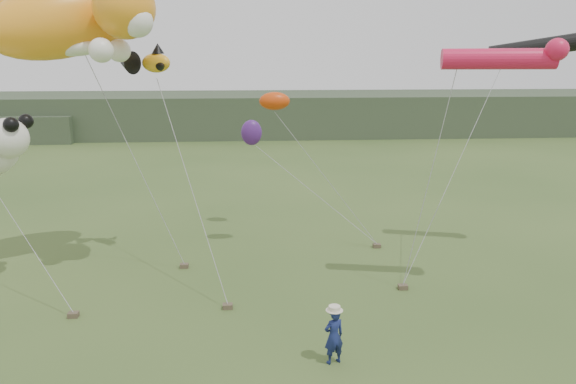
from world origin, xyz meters
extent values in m
plane|color=#385123|center=(0.00, 0.00, 0.00)|extent=(120.00, 120.00, 0.00)
cube|color=#2D3D28|center=(0.00, 45.00, 2.00)|extent=(90.00, 12.00, 4.00)
imported|color=navy|center=(0.62, -0.31, 0.77)|extent=(0.66, 0.54, 1.54)
cube|color=brown|center=(-4.05, 6.86, 0.08)|extent=(0.31, 0.25, 0.16)
cube|color=brown|center=(-2.27, 3.17, 0.08)|extent=(0.31, 0.25, 0.16)
cube|color=brown|center=(3.76, 4.28, 0.08)|extent=(0.31, 0.25, 0.16)
cube|color=brown|center=(-7.04, 2.91, 0.08)|extent=(0.31, 0.25, 0.16)
cube|color=brown|center=(3.83, 8.62, 0.08)|extent=(0.31, 0.25, 0.16)
ellipsoid|color=orange|center=(-7.76, 7.16, 9.09)|extent=(6.30, 5.18, 3.67)
sphere|color=orange|center=(-5.49, 6.03, 9.43)|extent=(2.04, 2.04, 2.04)
sphere|color=white|center=(-5.04, 5.69, 8.98)|extent=(1.02, 1.02, 1.02)
ellipsoid|color=white|center=(-7.53, 6.82, 8.18)|extent=(1.99, 1.00, 0.62)
sphere|color=white|center=(-6.17, 5.35, 8.07)|extent=(0.79, 0.79, 0.79)
sphere|color=white|center=(-5.95, 6.94, 8.07)|extent=(0.79, 0.79, 0.79)
ellipsoid|color=gold|center=(-4.86, 7.88, 7.64)|extent=(1.40, 1.22, 0.72)
cone|color=black|center=(-5.98, 8.16, 7.64)|extent=(1.02, 1.07, 0.84)
cone|color=black|center=(-4.76, 7.88, 8.15)|extent=(0.47, 0.47, 0.37)
cone|color=black|center=(-4.58, 7.41, 7.54)|extent=(0.50, 0.52, 0.37)
cone|color=black|center=(-4.58, 8.35, 7.54)|extent=(0.50, 0.52, 0.37)
cylinder|color=black|center=(9.58, 7.77, 8.20)|extent=(3.65, 1.67, 1.21)
cylinder|color=#D71743|center=(6.26, 3.82, 7.81)|extent=(3.49, 1.31, 0.66)
sphere|color=#D71743|center=(7.81, 3.26, 8.08)|extent=(0.69, 0.69, 0.69)
sphere|color=white|center=(-9.44, 5.47, 5.25)|extent=(1.35, 1.35, 1.35)
sphere|color=black|center=(-9.11, 5.02, 5.75)|extent=(0.49, 0.49, 0.49)
sphere|color=black|center=(-9.00, 5.97, 5.75)|extent=(0.49, 0.49, 0.49)
ellipsoid|color=#D43E0B|center=(-0.46, 8.65, 6.17)|extent=(1.20, 0.70, 0.70)
ellipsoid|color=#4A1D71|center=(-1.37, 11.86, 4.49)|extent=(0.95, 0.63, 1.16)
camera|label=1|loc=(-1.53, -13.54, 7.94)|focal=35.00mm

